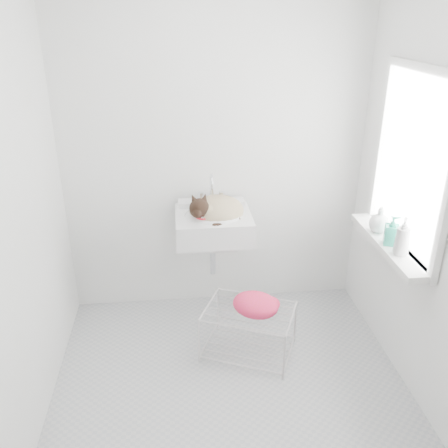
{
  "coord_description": "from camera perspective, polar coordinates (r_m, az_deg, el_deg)",
  "views": [
    {
      "loc": [
        -0.29,
        -2.32,
        2.16
      ],
      "look_at": [
        0.01,
        0.5,
        0.88
      ],
      "focal_mm": 38.28,
      "sensor_mm": 36.0,
      "label": 1
    }
  ],
  "objects": [
    {
      "name": "wire_rack",
      "position": [
        3.33,
        2.93,
        -12.91
      ],
      "size": [
        0.68,
        0.59,
        0.34
      ],
      "primitive_type": "cube",
      "rotation": [
        0.0,
        0.0,
        -0.42
      ],
      "color": "beige",
      "rests_on": "floor"
    },
    {
      "name": "window_glass",
      "position": [
        2.99,
        21.69,
        6.78
      ],
      "size": [
        0.01,
        0.8,
        1.0
      ],
      "primitive_type": "cube",
      "color": "white",
      "rests_on": "right_wall"
    },
    {
      "name": "left_wall",
      "position": [
        2.63,
        -23.69,
        1.81
      ],
      "size": [
        0.02,
        2.0,
        2.5
      ],
      "primitive_type": "cube",
      "color": "white",
      "rests_on": "ground"
    },
    {
      "name": "back_wall",
      "position": [
        3.46,
        -1.14,
        9.0
      ],
      "size": [
        2.2,
        0.02,
        2.5
      ],
      "primitive_type": "cube",
      "color": "white",
      "rests_on": "ground"
    },
    {
      "name": "cat",
      "position": [
        3.31,
        -1.03,
        1.7
      ],
      "size": [
        0.45,
        0.4,
        0.25
      ],
      "rotation": [
        0.0,
        0.0,
        0.26
      ],
      "color": "tan",
      "rests_on": "sink"
    },
    {
      "name": "windowsill",
      "position": [
        3.14,
        19.03,
        -2.28
      ],
      "size": [
        0.16,
        0.88,
        0.04
      ],
      "primitive_type": "cube",
      "color": "white",
      "rests_on": "right_wall"
    },
    {
      "name": "floor",
      "position": [
        3.19,
        0.74,
        -18.41
      ],
      "size": [
        2.2,
        2.0,
        0.02
      ],
      "primitive_type": "cube",
      "color": "#ACACAC",
      "rests_on": "ground"
    },
    {
      "name": "bottle_c",
      "position": [
        3.24,
        17.92,
        -0.87
      ],
      "size": [
        0.18,
        0.18,
        0.17
      ],
      "primitive_type": "imported",
      "rotation": [
        0.0,
        0.0,
        2.66
      ],
      "color": "silver",
      "rests_on": "windowsill"
    },
    {
      "name": "towel",
      "position": [
        3.18,
        3.77,
        -10.11
      ],
      "size": [
        0.38,
        0.36,
        0.13
      ],
      "primitive_type": "ellipsoid",
      "rotation": [
        0.0,
        0.0,
        -0.61
      ],
      "color": "red",
      "rests_on": "wire_rack"
    },
    {
      "name": "faucet",
      "position": [
        3.46,
        -1.57,
        4.48
      ],
      "size": [
        0.19,
        0.13,
        0.19
      ],
      "primitive_type": null,
      "color": "silver",
      "rests_on": "sink"
    },
    {
      "name": "window_frame",
      "position": [
        2.98,
        21.44,
        6.78
      ],
      "size": [
        0.04,
        0.9,
        1.1
      ],
      "primitive_type": "cube",
      "color": "white",
      "rests_on": "right_wall"
    },
    {
      "name": "bottle_a",
      "position": [
        2.98,
        20.25,
        -3.44
      ],
      "size": [
        0.1,
        0.1,
        0.2
      ],
      "primitive_type": "imported",
      "rotation": [
        0.0,
        0.0,
        5.72
      ],
      "color": "silver",
      "rests_on": "windowsill"
    },
    {
      "name": "right_wall",
      "position": [
        2.86,
        23.4,
        3.61
      ],
      "size": [
        0.02,
        2.0,
        2.5
      ],
      "primitive_type": "cube",
      "color": "white",
      "rests_on": "ground"
    },
    {
      "name": "sink",
      "position": [
        3.34,
        -1.29,
        1.18
      ],
      "size": [
        0.53,
        0.46,
        0.21
      ],
      "primitive_type": "cube",
      "color": "white",
      "rests_on": "back_wall"
    },
    {
      "name": "bottle_b",
      "position": [
        3.09,
        19.19,
        -2.27
      ],
      "size": [
        0.11,
        0.11,
        0.18
      ],
      "primitive_type": "imported",
      "rotation": [
        0.0,
        0.0,
        1.21
      ],
      "color": "#228B71",
      "rests_on": "windowsill"
    }
  ]
}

